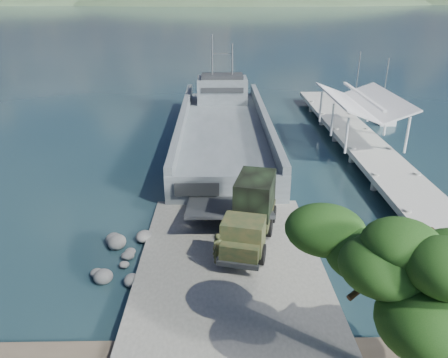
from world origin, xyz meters
The scene contains 11 objects.
ground centered at (0.00, 0.00, 0.00)m, with size 1400.00×1400.00×0.00m, color #1A3640.
boat_ramp centered at (0.00, -1.00, 0.25)m, with size 10.00×18.00×0.50m, color slate.
shoreline_rocks centered at (-6.20, 0.50, 0.00)m, with size 3.20×5.60×0.90m, color #5F605D, non-canonical shape.
distant_headlands centered at (50.00, 560.00, 0.00)m, with size 1000.00×240.00×48.00m, color #3E5636, non-canonical shape.
pier centered at (13.00, 18.77, 1.60)m, with size 6.40×44.00×6.10m.
landing_craft centered at (0.03, 22.10, 0.85)m, with size 8.89×34.92×10.36m.
military_truck centered at (1.29, 2.27, 2.19)m, with size 3.91×7.63×3.40m.
soldier centered at (-0.68, -0.93, 1.35)m, with size 0.62×0.41×1.70m, color #1F341C.
sailboat_near centered at (18.97, 29.97, 0.39)m, with size 2.07×6.15×7.39m.
sailboat_far centered at (17.07, 34.49, 0.40)m, with size 2.43×6.34×7.54m.
overhang_tree centered at (6.38, -8.97, 5.85)m, with size 8.03×7.40×7.29m.
Camera 1 is at (-0.73, -20.43, 14.09)m, focal length 35.00 mm.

